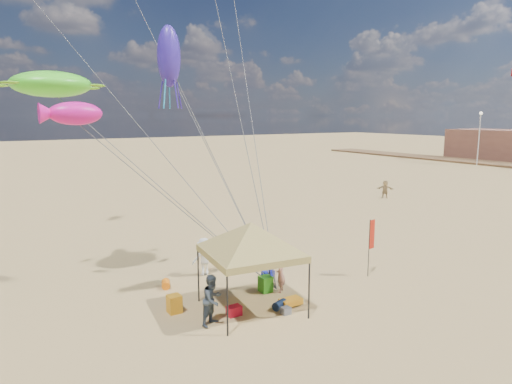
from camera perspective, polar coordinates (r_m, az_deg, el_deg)
ground at (r=20.19m, az=4.61°, el=-12.50°), size 280.00×280.00×0.00m
canopy_tent at (r=17.33m, az=-0.63°, el=-4.32°), size 6.61×6.61×4.11m
feather_flag at (r=22.11m, az=14.43°, el=-5.66°), size 0.42×0.11×2.80m
cooler_red at (r=17.89m, az=-2.80°, el=-14.84°), size 0.54×0.38×0.38m
cooler_blue at (r=21.59m, az=1.53°, el=-10.43°), size 0.54×0.38×0.38m
bag_navy at (r=18.42m, az=3.06°, el=-14.13°), size 0.69×0.54×0.36m
bag_orange at (r=20.85m, az=-11.39°, el=-11.40°), size 0.54×0.69×0.36m
chair_green at (r=20.01m, az=1.22°, el=-11.61°), size 0.50×0.50×0.70m
chair_yellow at (r=18.34m, az=-10.34°, el=-13.82°), size 0.50×0.50×0.70m
crate_grey at (r=18.04m, az=3.82°, el=-14.81°), size 0.34×0.30×0.28m
beach_cart at (r=18.70m, az=4.44°, el=-13.70°), size 0.90×0.50×0.24m
person_near_a at (r=19.84m, az=3.15°, el=-10.36°), size 0.70×0.70×1.63m
person_near_b at (r=16.97m, az=-5.54°, el=-13.48°), size 1.14×1.05×1.90m
person_near_c at (r=21.91m, az=-6.61°, el=-8.17°), size 1.24×0.78×1.84m
person_far_c at (r=43.65m, az=16.10°, el=0.36°), size 1.39×1.50×1.67m
building_north at (r=90.34m, az=28.28°, el=5.34°), size 10.00×14.00×5.20m
lamp_north at (r=77.88m, az=26.55°, el=7.12°), size 0.50×0.50×8.25m
turtle_kite at (r=21.11m, az=-24.57°, el=12.35°), size 3.66×3.14×1.08m
fish_kite at (r=17.31m, az=-21.95°, el=9.24°), size 1.98×1.21×0.82m
squid_kite at (r=20.32m, az=-11.02°, el=16.57°), size 1.10×1.10×2.59m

